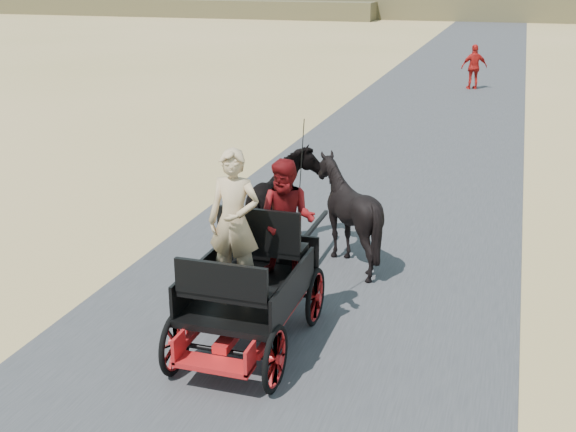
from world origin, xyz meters
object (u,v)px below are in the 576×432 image
(horse_right, at_px, (347,213))
(pedestrian, at_px, (474,67))
(carriage, at_px, (250,318))
(horse_left, at_px, (282,206))

(horse_right, xyz_separation_m, pedestrian, (0.74, 18.62, 0.01))
(horse_right, distance_m, pedestrian, 18.64)
(carriage, distance_m, pedestrian, 21.67)
(horse_left, height_order, horse_right, horse_right)
(pedestrian, bearing_deg, carriage, 66.12)
(carriage, distance_m, horse_right, 3.09)
(carriage, xyz_separation_m, horse_left, (-0.55, 3.00, 0.49))
(carriage, relative_size, horse_left, 1.20)
(horse_left, distance_m, horse_right, 1.10)
(pedestrian, bearing_deg, horse_right, 67.25)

